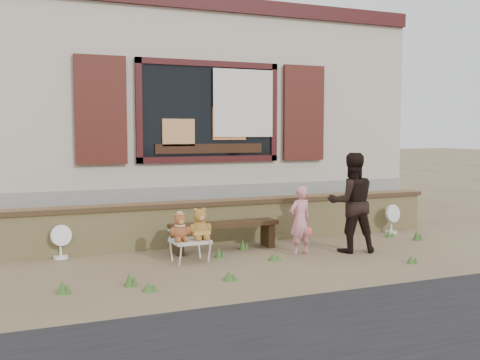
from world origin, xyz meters
name	(u,v)px	position (x,y,z in m)	size (l,w,h in m)	color
ground	(256,255)	(0.00, 0.00, 0.00)	(80.00, 80.00, 0.00)	brown
shopfront	(170,118)	(0.00, 4.49, 2.00)	(8.04, 5.13, 4.00)	#AFA48E
brick_wall	(230,220)	(0.00, 1.00, 0.34)	(7.10, 0.36, 0.67)	tan
bench	(224,230)	(-0.31, 0.46, 0.30)	(1.60, 0.36, 0.41)	black
folding_chair	(190,242)	(-0.98, -0.04, 0.26)	(0.50, 0.45, 0.29)	beige
teddy_bear_left	(180,226)	(-1.12, -0.05, 0.48)	(0.28, 0.24, 0.38)	brown
teddy_bear_right	(200,223)	(-0.84, -0.03, 0.50)	(0.31, 0.27, 0.43)	brown
child	(300,220)	(0.58, -0.20, 0.48)	(0.35, 0.23, 0.96)	pink
adult	(352,202)	(1.33, -0.33, 0.71)	(0.69, 0.54, 1.42)	black
fan_left	(60,242)	(-2.55, 0.80, 0.23)	(0.30, 0.20, 0.46)	white
fan_right	(391,219)	(2.81, 0.67, 0.25)	(0.31, 0.21, 0.49)	silver
grass_tufts	(254,260)	(-0.28, -0.54, 0.06)	(5.57, 1.73, 0.16)	#375A24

